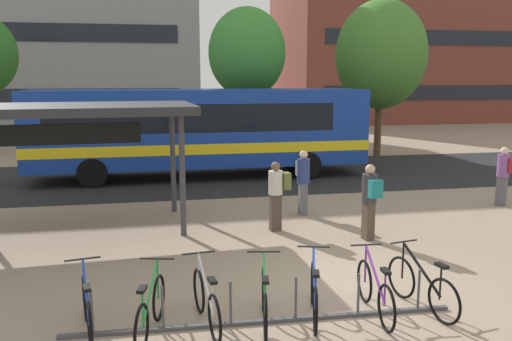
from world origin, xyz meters
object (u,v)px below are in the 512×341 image
object	(u,v)px
parked_bicycle_green_1	(151,311)
parked_bicycle_black_6	(422,287)
street_tree_1	(247,53)
parked_bicycle_purple_5	(375,292)
commuter_teal_pack_0	(370,197)
commuter_olive_pack_2	(277,191)
commuter_red_pack_1	(504,172)
parked_bicycle_blue_4	(314,294)
commuter_grey_pack_3	(303,178)
transit_shelter	(68,114)
parked_bicycle_green_3	(264,301)
parked_bicycle_silver_2	(206,302)
parked_bicycle_blue_0	(87,310)
street_tree_0	(381,55)
city_bus	(202,129)

from	to	relation	value
parked_bicycle_green_1	parked_bicycle_black_6	size ratio (longest dim) A/B	0.99
parked_bicycle_green_1	street_tree_1	size ratio (longest dim) A/B	0.26
parked_bicycle_purple_5	commuter_teal_pack_0	size ratio (longest dim) A/B	0.99
commuter_olive_pack_2	commuter_red_pack_1	bearing A→B (deg)	-176.36
parked_bicycle_purple_5	commuter_olive_pack_2	world-z (taller)	commuter_olive_pack_2
parked_bicycle_blue_4	commuter_grey_pack_3	distance (m)	6.16
commuter_olive_pack_2	parked_bicycle_green_1	bearing A→B (deg)	52.24
parked_bicycle_green_1	commuter_olive_pack_2	world-z (taller)	commuter_olive_pack_2
transit_shelter	commuter_red_pack_1	size ratio (longest dim) A/B	3.51
parked_bicycle_green_3	parked_bicycle_purple_5	world-z (taller)	same
parked_bicycle_black_6	transit_shelter	bearing A→B (deg)	36.15
parked_bicycle_silver_2	parked_bicycle_blue_0	bearing A→B (deg)	80.41
commuter_red_pack_1	commuter_olive_pack_2	bearing A→B (deg)	60.89
parked_bicycle_silver_2	street_tree_0	distance (m)	18.48
parked_bicycle_blue_4	commuter_grey_pack_3	size ratio (longest dim) A/B	0.97
city_bus	commuter_red_pack_1	distance (m)	10.06
parked_bicycle_blue_4	parked_bicycle_black_6	world-z (taller)	same
parked_bicycle_blue_4	commuter_red_pack_1	world-z (taller)	commuter_red_pack_1
commuter_olive_pack_2	commuter_grey_pack_3	distance (m)	1.68
commuter_grey_pack_3	commuter_olive_pack_2	bearing A→B (deg)	-34.95
parked_bicycle_green_1	parked_bicycle_black_6	xyz separation A→B (m)	(4.21, 0.06, 0.00)
parked_bicycle_black_6	commuter_grey_pack_3	bearing A→B (deg)	-8.67
parked_bicycle_blue_0	transit_shelter	size ratio (longest dim) A/B	0.29
parked_bicycle_silver_2	commuter_grey_pack_3	world-z (taller)	commuter_grey_pack_3
parked_bicycle_purple_5	parked_bicycle_black_6	distance (m)	0.81
parked_bicycle_purple_5	transit_shelter	xyz separation A→B (m)	(-5.25, 5.65, 2.43)
parked_bicycle_silver_2	parked_bicycle_green_3	distance (m)	0.86
street_tree_1	parked_bicycle_green_1	bearing A→B (deg)	-104.84
parked_bicycle_blue_0	commuter_red_pack_1	distance (m)	12.14
commuter_teal_pack_0	parked_bicycle_blue_0	bearing A→B (deg)	114.22
parked_bicycle_green_3	city_bus	bearing A→B (deg)	9.57
commuter_red_pack_1	city_bus	bearing A→B (deg)	14.85
parked_bicycle_blue_4	commuter_teal_pack_0	size ratio (longest dim) A/B	0.97
commuter_teal_pack_0	street_tree_1	world-z (taller)	street_tree_1
parked_bicycle_blue_0	transit_shelter	distance (m)	6.06
parked_bicycle_blue_0	transit_shelter	xyz separation A→B (m)	(-0.96, 5.47, 2.43)
parked_bicycle_green_1	transit_shelter	bearing A→B (deg)	31.19
commuter_teal_pack_0	commuter_grey_pack_3	xyz separation A→B (m)	(-0.86, 2.44, -0.00)
parked_bicycle_black_6	parked_bicycle_blue_4	bearing A→B (deg)	77.68
parked_bicycle_black_6	street_tree_1	size ratio (longest dim) A/B	0.26
commuter_teal_pack_0	street_tree_0	distance (m)	13.52
parked_bicycle_blue_0	parked_bicycle_green_3	distance (m)	2.55
parked_bicycle_green_3	parked_bicycle_blue_4	bearing A→B (deg)	-73.19
city_bus	parked_bicycle_green_1	size ratio (longest dim) A/B	7.14
parked_bicycle_green_3	parked_bicycle_purple_5	size ratio (longest dim) A/B	0.99
parked_bicycle_blue_4	parked_bicycle_silver_2	bearing A→B (deg)	103.47
parked_bicycle_blue_0	parked_bicycle_silver_2	size ratio (longest dim) A/B	0.99
parked_bicycle_black_6	commuter_teal_pack_0	world-z (taller)	commuter_teal_pack_0
commuter_teal_pack_0	commuter_red_pack_1	size ratio (longest dim) A/B	1.02
parked_bicycle_silver_2	parked_bicycle_black_6	world-z (taller)	same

